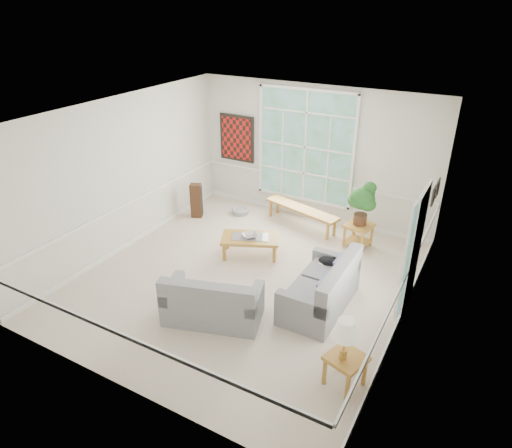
{
  "coord_description": "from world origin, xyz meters",
  "views": [
    {
      "loc": [
        3.55,
        -6.0,
        4.63
      ],
      "look_at": [
        0.1,
        0.2,
        1.05
      ],
      "focal_mm": 32.0,
      "sensor_mm": 36.0,
      "label": 1
    }
  ],
  "objects_px": {
    "loveseat_front": "(213,297)",
    "side_table": "(345,371)",
    "loveseat_right": "(320,283)",
    "coffee_table": "(250,246)",
    "end_table": "(358,235)"
  },
  "relations": [
    {
      "from": "loveseat_front",
      "to": "side_table",
      "type": "distance_m",
      "value": 2.31
    },
    {
      "from": "loveseat_right",
      "to": "coffee_table",
      "type": "bearing_deg",
      "value": 154.48
    },
    {
      "from": "loveseat_front",
      "to": "coffee_table",
      "type": "distance_m",
      "value": 2.04
    },
    {
      "from": "coffee_table",
      "to": "side_table",
      "type": "xyz_separation_m",
      "value": [
        2.74,
        -2.3,
        0.03
      ]
    },
    {
      "from": "loveseat_right",
      "to": "loveseat_front",
      "type": "xyz_separation_m",
      "value": [
        -1.35,
        -1.11,
        -0.03
      ]
    },
    {
      "from": "loveseat_front",
      "to": "side_table",
      "type": "bearing_deg",
      "value": -25.26
    },
    {
      "from": "coffee_table",
      "to": "end_table",
      "type": "bearing_deg",
      "value": 13.86
    },
    {
      "from": "coffee_table",
      "to": "end_table",
      "type": "relative_size",
      "value": 2.2
    },
    {
      "from": "loveseat_right",
      "to": "end_table",
      "type": "xyz_separation_m",
      "value": [
        -0.07,
        2.25,
        -0.19
      ]
    },
    {
      "from": "end_table",
      "to": "side_table",
      "type": "height_order",
      "value": "end_table"
    },
    {
      "from": "loveseat_front",
      "to": "side_table",
      "type": "height_order",
      "value": "loveseat_front"
    },
    {
      "from": "side_table",
      "to": "end_table",
      "type": "bearing_deg",
      "value": 105.25
    },
    {
      "from": "loveseat_right",
      "to": "coffee_table",
      "type": "relative_size",
      "value": 1.47
    },
    {
      "from": "coffee_table",
      "to": "loveseat_front",
      "type": "bearing_deg",
      "value": -101.7
    },
    {
      "from": "coffee_table",
      "to": "end_table",
      "type": "xyz_separation_m",
      "value": [
        1.73,
        1.38,
        0.04
      ]
    }
  ]
}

